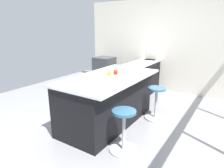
{
  "coord_description": "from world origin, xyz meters",
  "views": [
    {
      "loc": [
        2.86,
        1.9,
        1.87
      ],
      "look_at": [
        -0.17,
        -0.06,
        0.82
      ],
      "focal_mm": 31.9,
      "sensor_mm": 36.0,
      "label": 1
    }
  ],
  "objects_px": {
    "stool_by_window": "(156,104)",
    "cutting_board": "(114,74)",
    "apple_red": "(116,72)",
    "apple_yellow": "(109,72)",
    "oven_range": "(104,70)",
    "apple_green": "(116,70)",
    "kitchen_island": "(108,99)",
    "stool_middle": "(124,132)",
    "fruit_bowl": "(120,67)"
  },
  "relations": [
    {
      "from": "stool_by_window",
      "to": "cutting_board",
      "type": "relative_size",
      "value": 1.88
    },
    {
      "from": "apple_red",
      "to": "apple_yellow",
      "type": "bearing_deg",
      "value": -52.2
    },
    {
      "from": "oven_range",
      "to": "apple_green",
      "type": "distance_m",
      "value": 2.8
    },
    {
      "from": "apple_yellow",
      "to": "apple_red",
      "type": "xyz_separation_m",
      "value": [
        -0.08,
        0.1,
        0.0
      ]
    },
    {
      "from": "apple_yellow",
      "to": "apple_green",
      "type": "bearing_deg",
      "value": 174.79
    },
    {
      "from": "stool_by_window",
      "to": "apple_green",
      "type": "distance_m",
      "value": 1.09
    },
    {
      "from": "kitchen_island",
      "to": "stool_by_window",
      "type": "bearing_deg",
      "value": 132.11
    },
    {
      "from": "apple_green",
      "to": "oven_range",
      "type": "bearing_deg",
      "value": -140.12
    },
    {
      "from": "oven_range",
      "to": "apple_green",
      "type": "relative_size",
      "value": 10.92
    },
    {
      "from": "stool_middle",
      "to": "cutting_board",
      "type": "xyz_separation_m",
      "value": [
        -0.85,
        -0.72,
        0.65
      ]
    },
    {
      "from": "oven_range",
      "to": "cutting_board",
      "type": "distance_m",
      "value": 2.86
    },
    {
      "from": "apple_red",
      "to": "oven_range",
      "type": "bearing_deg",
      "value": -140.66
    },
    {
      "from": "oven_range",
      "to": "apple_yellow",
      "type": "relative_size",
      "value": 10.31
    },
    {
      "from": "stool_by_window",
      "to": "apple_red",
      "type": "height_order",
      "value": "apple_red"
    },
    {
      "from": "kitchen_island",
      "to": "oven_range",
      "type": "bearing_deg",
      "value": -143.73
    },
    {
      "from": "oven_range",
      "to": "apple_yellow",
      "type": "bearing_deg",
      "value": 36.85
    },
    {
      "from": "apple_yellow",
      "to": "oven_range",
      "type": "bearing_deg",
      "value": -143.15
    },
    {
      "from": "oven_range",
      "to": "stool_by_window",
      "type": "xyz_separation_m",
      "value": [
        1.69,
        2.48,
        -0.12
      ]
    },
    {
      "from": "kitchen_island",
      "to": "stool_middle",
      "type": "xyz_separation_m",
      "value": [
        0.67,
        0.74,
        -0.17
      ]
    },
    {
      "from": "apple_green",
      "to": "fruit_bowl",
      "type": "xyz_separation_m",
      "value": [
        -0.4,
        -0.14,
        -0.02
      ]
    },
    {
      "from": "stool_by_window",
      "to": "fruit_bowl",
      "type": "relative_size",
      "value": 2.74
    },
    {
      "from": "stool_middle",
      "to": "apple_red",
      "type": "xyz_separation_m",
      "value": [
        -0.8,
        -0.64,
        0.71
      ]
    },
    {
      "from": "apple_green",
      "to": "apple_yellow",
      "type": "bearing_deg",
      "value": -5.21
    },
    {
      "from": "kitchen_island",
      "to": "apple_red",
      "type": "distance_m",
      "value": 0.56
    },
    {
      "from": "apple_green",
      "to": "cutting_board",
      "type": "bearing_deg",
      "value": 4.26
    },
    {
      "from": "apple_yellow",
      "to": "fruit_bowl",
      "type": "height_order",
      "value": "apple_yellow"
    },
    {
      "from": "stool_by_window",
      "to": "apple_yellow",
      "type": "bearing_deg",
      "value": -50.06
    },
    {
      "from": "oven_range",
      "to": "stool_middle",
      "type": "bearing_deg",
      "value": 39.22
    },
    {
      "from": "stool_middle",
      "to": "fruit_bowl",
      "type": "bearing_deg",
      "value": -146.92
    },
    {
      "from": "oven_range",
      "to": "stool_middle",
      "type": "relative_size",
      "value": 1.29
    },
    {
      "from": "stool_by_window",
      "to": "apple_green",
      "type": "xyz_separation_m",
      "value": [
        0.41,
        -0.72,
        0.7
      ]
    },
    {
      "from": "stool_by_window",
      "to": "cutting_board",
      "type": "xyz_separation_m",
      "value": [
        0.49,
        -0.72,
        0.65
      ]
    },
    {
      "from": "kitchen_island",
      "to": "stool_middle",
      "type": "bearing_deg",
      "value": 47.89
    },
    {
      "from": "apple_green",
      "to": "apple_red",
      "type": "relative_size",
      "value": 0.9
    },
    {
      "from": "oven_range",
      "to": "apple_green",
      "type": "xyz_separation_m",
      "value": [
        2.1,
        1.75,
        0.58
      ]
    },
    {
      "from": "stool_middle",
      "to": "apple_green",
      "type": "distance_m",
      "value": 1.38
    },
    {
      "from": "kitchen_island",
      "to": "cutting_board",
      "type": "xyz_separation_m",
      "value": [
        -0.18,
        0.03,
        0.49
      ]
    },
    {
      "from": "stool_middle",
      "to": "apple_yellow",
      "type": "height_order",
      "value": "apple_yellow"
    },
    {
      "from": "stool_middle",
      "to": "apple_green",
      "type": "bearing_deg",
      "value": -142.31
    },
    {
      "from": "apple_green",
      "to": "stool_middle",
      "type": "bearing_deg",
      "value": 37.69
    },
    {
      "from": "apple_yellow",
      "to": "apple_red",
      "type": "bearing_deg",
      "value": 127.8
    },
    {
      "from": "stool_middle",
      "to": "fruit_bowl",
      "type": "height_order",
      "value": "fruit_bowl"
    },
    {
      "from": "oven_range",
      "to": "stool_by_window",
      "type": "bearing_deg",
      "value": 55.69
    },
    {
      "from": "kitchen_island",
      "to": "fruit_bowl",
      "type": "bearing_deg",
      "value": -169.34
    },
    {
      "from": "cutting_board",
      "to": "apple_yellow",
      "type": "distance_m",
      "value": 0.14
    },
    {
      "from": "oven_range",
      "to": "cutting_board",
      "type": "relative_size",
      "value": 2.43
    },
    {
      "from": "cutting_board",
      "to": "apple_red",
      "type": "distance_m",
      "value": 0.11
    },
    {
      "from": "oven_range",
      "to": "stool_middle",
      "type": "xyz_separation_m",
      "value": [
        3.04,
        2.48,
        -0.12
      ]
    },
    {
      "from": "cutting_board",
      "to": "apple_green",
      "type": "bearing_deg",
      "value": -175.74
    },
    {
      "from": "stool_middle",
      "to": "fruit_bowl",
      "type": "distance_m",
      "value": 1.73
    }
  ]
}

